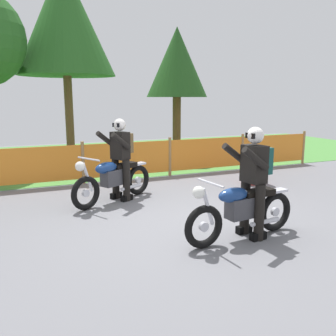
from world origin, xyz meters
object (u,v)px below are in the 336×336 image
oil_drum (254,166)px  rider_trailing (121,155)px  motorcycle_lead (241,210)px  motorcycle_trailing (113,179)px  rider_lead (254,176)px

oil_drum → rider_trailing: bearing=-177.6°
motorcycle_lead → rider_trailing: 3.05m
oil_drum → motorcycle_trailing: bearing=-176.1°
motorcycle_trailing → rider_trailing: 0.52m
rider_lead → rider_trailing: same height
rider_trailing → rider_lead: bearing=86.6°
motorcycle_lead → rider_trailing: (-1.05, 2.82, 0.49)m
motorcycle_trailing → rider_lead: size_ratio=1.12×
motorcycle_trailing → rider_trailing: (0.20, 0.11, 0.47)m
rider_trailing → oil_drum: 3.48m
oil_drum → motorcycle_lead: bearing=-128.8°
rider_lead → oil_drum: bearing=-132.8°
motorcycle_trailing → oil_drum: size_ratio=2.16×
motorcycle_lead → motorcycle_trailing: motorcycle_trailing is taller
motorcycle_trailing → rider_trailing: rider_trailing is taller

